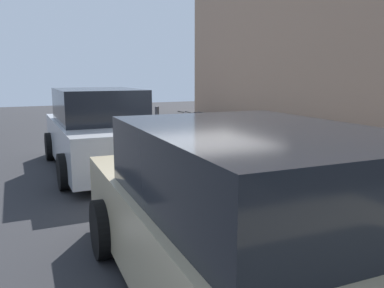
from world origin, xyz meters
TOP-DOWN VIEW (x-y plane):
  - ground_plane at (0.00, 0.00)m, footprint 40.00×40.00m
  - sidewalk_curb at (0.00, -2.50)m, footprint 18.00×5.00m
  - suitcase_red_1 at (-3.45, -0.53)m, footprint 0.42×0.25m
  - suitcase_teal_2 at (-2.90, -0.42)m, footprint 0.45×0.27m
  - suitcase_navy_3 at (-2.35, -0.58)m, footprint 0.40×0.28m
  - suitcase_olive_4 at (-1.83, -0.43)m, footprint 0.41×0.22m
  - suitcase_black_5 at (-1.25, -0.58)m, footprint 0.50×0.22m
  - suitcase_silver_6 at (-0.63, -0.46)m, footprint 0.49×0.24m
  - suitcase_maroon_7 at (-0.02, -0.52)m, footprint 0.49×0.22m
  - suitcase_red_8 at (0.56, -0.55)m, footprint 0.43×0.26m
  - suitcase_teal_9 at (1.12, -0.55)m, footprint 0.44×0.19m
  - suitcase_navy_10 at (1.69, -0.46)m, footprint 0.45×0.24m
  - suitcase_olive_11 at (2.24, -0.52)m, footprint 0.42×0.24m
  - fire_hydrant at (3.00, -0.50)m, footprint 0.39×0.21m
  - bollard_post at (3.53, -0.35)m, footprint 0.12×0.12m
  - parked_car_beige_0 at (-4.42, 1.80)m, footprint 4.86×2.29m
  - parked_car_silver_1 at (1.25, 1.80)m, footprint 4.35×2.03m

SIDE VIEW (x-z plane):
  - ground_plane at x=0.00m, z-range 0.00..0.00m
  - sidewalk_curb at x=0.00m, z-range 0.00..0.14m
  - suitcase_maroon_7 at x=-0.02m, z-range 0.00..0.79m
  - suitcase_red_1 at x=-3.45m, z-range 0.01..0.79m
  - suitcase_olive_4 at x=-1.83m, z-range 0.00..0.84m
  - suitcase_silver_6 at x=-0.63m, z-range 0.03..0.82m
  - suitcase_red_8 at x=0.56m, z-range 0.11..0.77m
  - suitcase_teal_9 at x=1.12m, z-range -0.02..0.96m
  - suitcase_teal_2 at x=-2.90m, z-range 0.04..0.92m
  - suitcase_olive_11 at x=2.24m, z-range 0.03..0.94m
  - suitcase_black_5 at x=-1.25m, z-range 0.01..1.00m
  - suitcase_navy_3 at x=-2.35m, z-range 0.01..0.99m
  - fire_hydrant at x=3.00m, z-range 0.16..0.87m
  - suitcase_navy_10 at x=1.69m, z-range 0.04..0.99m
  - bollard_post at x=3.53m, z-range 0.14..1.08m
  - parked_car_beige_0 at x=-4.42m, z-range -0.04..1.51m
  - parked_car_silver_1 at x=1.25m, z-range -0.06..1.62m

